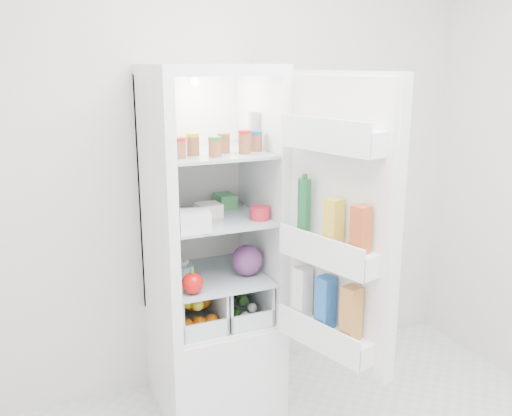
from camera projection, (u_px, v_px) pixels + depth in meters
name	position (u px, v px, depth m)	size (l,w,h in m)	color
room_walls	(400.00, 136.00, 1.75)	(3.02, 3.02, 2.61)	silver
refrigerator	(210.00, 285.00, 3.01)	(0.60, 0.60, 1.80)	white
shelf_low	(214.00, 276.00, 2.94)	(0.49, 0.53, 0.01)	#A6BAC3
shelf_mid	(213.00, 218.00, 2.86)	(0.49, 0.53, 0.01)	#A6BAC3
shelf_top	(211.00, 153.00, 2.78)	(0.49, 0.53, 0.01)	#A6BAC3
crisper_left	(192.00, 303.00, 2.92)	(0.23, 0.46, 0.22)	silver
crisper_right	(236.00, 295.00, 3.02)	(0.23, 0.46, 0.22)	silver
condiment_jars	(219.00, 145.00, 2.67)	(0.46, 0.16, 0.08)	#B21919
squeeze_bottle	(252.00, 130.00, 2.83)	(0.05, 0.05, 0.18)	silver
tub_white	(195.00, 221.00, 2.62)	(0.14, 0.14, 0.09)	white
tub_cream	(209.00, 210.00, 2.85)	(0.11, 0.11, 0.07)	white
tin_red	(260.00, 213.00, 2.80)	(0.10, 0.10, 0.06)	red
tub_green	(225.00, 201.00, 3.02)	(0.09, 0.13, 0.07)	#479C58
red_cabbage	(247.00, 260.00, 2.91)	(0.16, 0.16, 0.16)	#4C1B4F
bell_pepper	(193.00, 283.00, 2.68)	(0.10, 0.10, 0.10)	red
mushroom_bowl	(180.00, 270.00, 2.90)	(0.13, 0.13, 0.06)	#8BB3D0
citrus_pile	(193.00, 309.00, 2.91)	(0.20, 0.31, 0.16)	orange
veg_pile	(237.00, 303.00, 3.03)	(0.16, 0.30, 0.10)	#234D19
fridge_door	(338.00, 230.00, 2.50)	(0.31, 0.59, 1.30)	white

